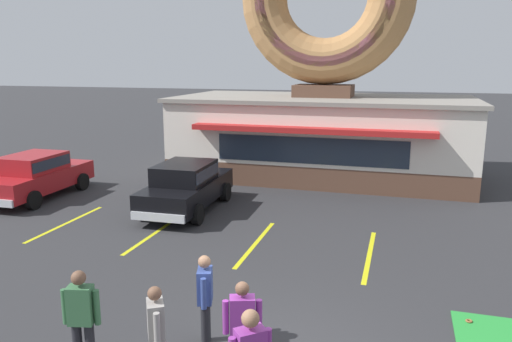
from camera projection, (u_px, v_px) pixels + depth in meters
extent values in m
cube|color=brown|center=(322.00, 164.00, 21.69)|extent=(12.00, 6.00, 0.90)
cube|color=silver|center=(323.00, 128.00, 21.35)|extent=(12.00, 6.00, 2.30)
cube|color=gray|center=(324.00, 99.00, 21.09)|extent=(12.30, 6.30, 0.16)
cube|color=#B21E1E|center=(309.00, 130.00, 18.19)|extent=(9.00, 0.60, 0.20)
cube|color=#232D3D|center=(310.00, 151.00, 18.63)|extent=(7.20, 0.03, 1.00)
cube|color=brown|center=(324.00, 91.00, 21.02)|extent=(2.40, 1.80, 0.50)
torus|color=brown|center=(469.00, 321.00, 9.31)|extent=(0.13, 0.13, 0.04)
cube|color=black|center=(187.00, 190.00, 16.38)|extent=(1.90, 4.45, 0.68)
cube|color=black|center=(185.00, 172.00, 16.10)|extent=(1.63, 2.15, 0.60)
cube|color=#232D3D|center=(185.00, 172.00, 16.10)|extent=(1.65, 2.07, 0.36)
cube|color=silver|center=(210.00, 182.00, 18.54)|extent=(1.67, 0.15, 0.24)
cube|color=silver|center=(158.00, 217.00, 14.32)|extent=(1.67, 0.15, 0.24)
cylinder|color=black|center=(179.00, 189.00, 17.96)|extent=(0.24, 0.65, 0.64)
cylinder|color=black|center=(226.00, 192.00, 17.52)|extent=(0.24, 0.65, 0.64)
cylinder|color=black|center=(144.00, 210.00, 15.38)|extent=(0.24, 0.65, 0.64)
cylinder|color=black|center=(197.00, 214.00, 14.95)|extent=(0.24, 0.65, 0.64)
cube|color=maroon|center=(38.00, 179.00, 17.92)|extent=(1.86, 4.44, 0.68)
cube|color=maroon|center=(33.00, 163.00, 17.64)|extent=(1.61, 2.13, 0.60)
cube|color=#232D3D|center=(33.00, 162.00, 17.64)|extent=(1.63, 2.05, 0.36)
cube|color=silver|center=(76.00, 173.00, 20.07)|extent=(1.67, 0.14, 0.24)
cylinder|color=black|center=(43.00, 179.00, 19.51)|extent=(0.23, 0.64, 0.64)
cylinder|color=black|center=(82.00, 182.00, 19.05)|extent=(0.23, 0.64, 0.64)
cylinder|color=black|center=(33.00, 200.00, 16.48)|extent=(0.23, 0.64, 0.64)
cube|color=#386B42|center=(81.00, 305.00, 7.62)|extent=(0.43, 0.32, 0.61)
cylinder|color=#386B42|center=(97.00, 307.00, 7.62)|extent=(0.10, 0.10, 0.56)
cylinder|color=#386B42|center=(65.00, 306.00, 7.64)|extent=(0.10, 0.10, 0.56)
sphere|color=brown|center=(78.00, 278.00, 7.53)|extent=(0.22, 0.22, 0.22)
cube|color=#8C3393|center=(242.00, 315.00, 7.45)|extent=(0.44, 0.35, 0.58)
cylinder|color=#8C3393|center=(259.00, 316.00, 7.47)|extent=(0.10, 0.10, 0.53)
cylinder|color=#8C3393|center=(226.00, 317.00, 7.45)|extent=(0.10, 0.10, 0.53)
sphere|color=brown|center=(242.00, 289.00, 7.36)|extent=(0.21, 0.21, 0.21)
cube|color=gray|center=(156.00, 320.00, 7.36)|extent=(0.40, 0.45, 0.57)
cylinder|color=gray|center=(157.00, 330.00, 7.13)|extent=(0.10, 0.10, 0.52)
cylinder|color=gray|center=(155.00, 313.00, 7.60)|extent=(0.10, 0.10, 0.52)
sphere|color=brown|center=(155.00, 293.00, 7.27)|extent=(0.21, 0.21, 0.21)
cylinder|color=#232328|center=(206.00, 320.00, 8.66)|extent=(0.15, 0.15, 0.80)
cylinder|color=#232328|center=(205.00, 326.00, 8.47)|extent=(0.15, 0.15, 0.80)
cube|color=#33478C|center=(205.00, 285.00, 8.42)|extent=(0.34, 0.43, 0.58)
cylinder|color=#33478C|center=(206.00, 281.00, 8.67)|extent=(0.10, 0.10, 0.54)
cylinder|color=#33478C|center=(204.00, 294.00, 8.18)|extent=(0.10, 0.10, 0.54)
sphere|color=#9E7051|center=(204.00, 262.00, 8.33)|extent=(0.21, 0.21, 0.21)
sphere|color=#9E7051|center=(250.00, 319.00, 6.22)|extent=(0.23, 0.23, 0.23)
cylinder|color=#51565B|center=(181.00, 168.00, 20.72)|extent=(0.56, 0.56, 0.95)
torus|color=#303437|center=(181.00, 157.00, 20.61)|extent=(0.57, 0.57, 0.05)
cube|color=yellow|center=(66.00, 223.00, 15.11)|extent=(0.12, 3.60, 0.01)
cube|color=yellow|center=(156.00, 233.00, 14.28)|extent=(0.12, 3.60, 0.01)
cube|color=yellow|center=(256.00, 243.00, 13.44)|extent=(0.12, 3.60, 0.01)
cube|color=yellow|center=(369.00, 255.00, 12.61)|extent=(0.12, 3.60, 0.01)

